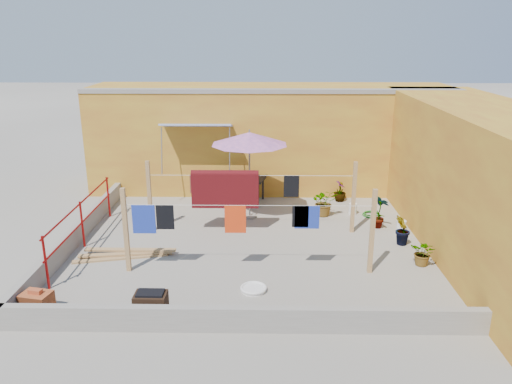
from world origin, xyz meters
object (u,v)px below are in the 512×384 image
patio_umbrella (249,139)px  green_hose (371,214)px  water_jug_a (401,227)px  brazier (151,305)px  water_jug_b (353,209)px  white_basin (254,289)px  outdoor_table (238,179)px  plant_back_a (324,202)px  brick_stack (37,302)px

patio_umbrella → green_hose: patio_umbrella is taller
water_jug_a → green_hose: (-0.46, 1.26, -0.13)m
brazier → water_jug_b: 6.87m
white_basin → water_jug_a: size_ratio=1.36×
brazier → water_jug_a: (5.34, 3.93, -0.08)m
outdoor_table → plant_back_a: (2.39, -1.22, -0.27)m
patio_umbrella → water_jug_a: patio_umbrella is taller
white_basin → green_hose: (3.12, 4.22, -0.01)m
patio_umbrella → water_jug_b: bearing=6.5°
water_jug_b → plant_back_a: (-0.80, -0.12, 0.23)m
brick_stack → green_hose: size_ratio=1.15×
outdoor_table → brick_stack: outdoor_table is taller
patio_umbrella → brazier: bearing=-107.5°
outdoor_table → plant_back_a: bearing=-27.2°
plant_back_a → water_jug_a: bearing=-35.2°
water_jug_b → patio_umbrella: bearing=-173.5°
green_hose → brick_stack: bearing=-144.0°
outdoor_table → brick_stack: size_ratio=2.93×
plant_back_a → water_jug_b: bearing=8.8°
brick_stack → water_jug_a: bearing=27.0°
outdoor_table → water_jug_b: 3.41m
white_basin → water_jug_b: (2.63, 4.33, 0.11)m
brazier → green_hose: (4.87, 5.19, -0.21)m
outdoor_table → brazier: outdoor_table is taller
patio_umbrella → brazier: size_ratio=4.27×
brazier → green_hose: bearing=46.8°
water_jug_b → plant_back_a: size_ratio=0.46×
brazier → brick_stack: bearing=175.6°
brick_stack → water_jug_b: brick_stack is taller
outdoor_table → brazier: 6.52m
green_hose → plant_back_a: 1.34m
brazier → water_jug_a: brazier is taller
outdoor_table → water_jug_a: (4.14, -2.47, -0.48)m
brazier → patio_umbrella: bearing=72.5°
water_jug_a → plant_back_a: bearing=144.8°
water_jug_a → plant_back_a: (-1.76, 1.24, 0.21)m
white_basin → plant_back_a: bearing=66.5°
outdoor_table → white_basin: bearing=-84.1°
water_jug_a → water_jug_b: water_jug_a is taller
patio_umbrella → outdoor_table: (-0.38, 1.42, -1.49)m
white_basin → plant_back_a: size_ratio=0.68×
brick_stack → green_hose: 8.57m
water_jug_a → water_jug_b: 1.67m
brick_stack → white_basin: 3.91m
water_jug_a → water_jug_b: bearing=125.1°
brazier → white_basin: size_ratio=1.09×
water_jug_b → brick_stack: bearing=-141.4°
brick_stack → green_hose: bearing=36.0°
patio_umbrella → white_basin: 4.53m
white_basin → water_jug_b: water_jug_b is taller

